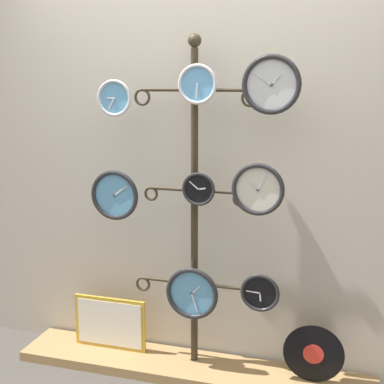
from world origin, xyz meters
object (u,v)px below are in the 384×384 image
(clock_top_left, at_px, (115,98))
(clock_top_center, at_px, (198,84))
(clock_bottom_right, at_px, (260,293))
(picture_frame, at_px, (110,323))
(display_stand, at_px, (194,268))
(clock_middle_center, at_px, (199,189))
(clock_middle_right, at_px, (258,189))
(clock_bottom_center, at_px, (192,293))
(vinyl_record, at_px, (313,354))
(clock_top_right, at_px, (271,85))
(clock_middle_left, at_px, (115,195))

(clock_top_left, distance_m, clock_top_center, 0.50)
(clock_bottom_right, relative_size, picture_frame, 0.46)
(display_stand, relative_size, clock_middle_center, 10.40)
(clock_middle_right, bearing_deg, clock_bottom_right, 8.07)
(clock_top_center, height_order, clock_middle_center, clock_top_center)
(clock_bottom_center, distance_m, vinyl_record, 0.77)
(clock_top_right, height_order, vinyl_record, clock_top_right)
(clock_bottom_center, height_order, picture_frame, clock_bottom_center)
(display_stand, relative_size, clock_middle_left, 6.75)
(clock_middle_right, xyz_separation_m, clock_bottom_center, (-0.38, 0.00, -0.65))
(clock_middle_center, bearing_deg, clock_top_left, -176.58)
(clock_top_right, relative_size, clock_bottom_center, 0.99)
(clock_top_center, relative_size, clock_bottom_center, 0.69)
(clock_top_right, height_order, clock_bottom_right, clock_top_right)
(clock_middle_center, bearing_deg, picture_frame, 174.63)
(display_stand, distance_m, clock_bottom_right, 0.44)
(clock_middle_left, relative_size, picture_frame, 0.62)
(clock_middle_right, xyz_separation_m, vinyl_record, (0.33, 0.06, -0.95))
(clock_top_left, bearing_deg, clock_bottom_center, 0.21)
(clock_top_right, relative_size, clock_middle_center, 1.62)
(clock_top_left, distance_m, clock_bottom_right, 1.38)
(clock_middle_center, xyz_separation_m, clock_bottom_right, (0.37, -0.03, -0.57))
(clock_bottom_right, bearing_deg, clock_middle_center, 175.57)
(clock_top_left, distance_m, clock_top_right, 0.89)
(clock_middle_left, height_order, vinyl_record, clock_middle_left)
(clock_middle_left, relative_size, clock_bottom_center, 0.94)
(clock_top_center, bearing_deg, clock_top_left, -179.13)
(clock_top_center, distance_m, clock_bottom_right, 1.21)
(clock_top_left, distance_m, clock_middle_left, 0.56)
(clock_bottom_center, height_order, vinyl_record, clock_bottom_center)
(clock_middle_right, relative_size, clock_bottom_right, 1.30)
(clock_bottom_right, bearing_deg, clock_middle_right, -171.93)
(clock_middle_right, distance_m, picture_frame, 1.35)
(display_stand, bearing_deg, clock_top_right, -10.71)
(clock_bottom_center, bearing_deg, display_stand, 98.95)
(picture_frame, bearing_deg, clock_top_right, -3.85)
(clock_middle_right, bearing_deg, clock_top_right, 22.48)
(clock_middle_right, relative_size, vinyl_record, 0.84)
(clock_middle_center, height_order, vinyl_record, clock_middle_center)
(clock_middle_center, relative_size, clock_bottom_right, 0.86)
(vinyl_record, distance_m, picture_frame, 1.29)
(vinyl_record, bearing_deg, clock_top_center, -176.22)
(clock_bottom_right, bearing_deg, clock_top_right, 34.10)
(clock_middle_left, height_order, clock_middle_right, clock_middle_right)
(display_stand, bearing_deg, vinyl_record, -4.01)
(clock_top_right, xyz_separation_m, picture_frame, (-1.01, 0.07, -1.51))
(clock_middle_center, xyz_separation_m, clock_middle_right, (0.34, -0.03, 0.02))
(clock_bottom_center, xyz_separation_m, clock_bottom_right, (0.40, -0.00, 0.05))
(clock_bottom_right, bearing_deg, clock_top_left, -179.95)
(clock_middle_right, distance_m, vinyl_record, 1.01)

